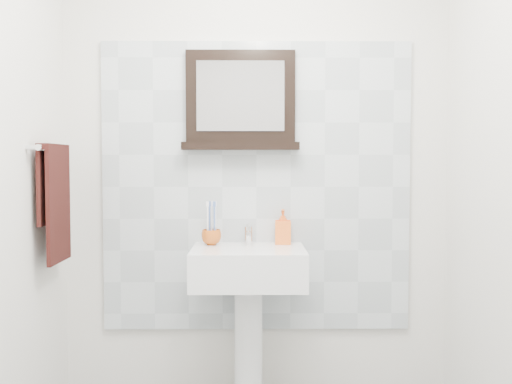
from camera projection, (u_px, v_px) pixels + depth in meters
back_wall at (256, 168)px, 3.13m from camera, size 2.00×0.01×2.50m
front_wall at (269, 182)px, 0.93m from camera, size 2.00×0.01×2.50m
splashback at (256, 187)px, 3.12m from camera, size 1.60×0.02×1.50m
pedestal_sink at (248, 285)px, 2.93m from camera, size 0.55×0.44×0.96m
toothbrush_cup at (211, 237)px, 3.02m from camera, size 0.13×0.13×0.08m
toothbrushes at (212, 221)px, 3.02m from camera, size 0.05×0.04×0.21m
soap_dispenser at (283, 227)px, 3.06m from camera, size 0.08×0.08×0.18m
framed_mirror at (241, 103)px, 3.07m from camera, size 0.60×0.11×0.51m
towel_bar at (52, 148)px, 2.77m from camera, size 0.07×0.40×0.03m
hand_towel at (55, 194)px, 2.78m from camera, size 0.06×0.30×0.55m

